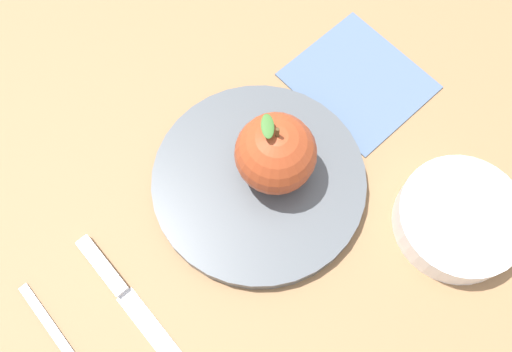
# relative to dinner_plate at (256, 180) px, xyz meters

# --- Properties ---
(ground_plane) EXTENTS (2.40, 2.40, 0.00)m
(ground_plane) POSITION_rel_dinner_plate_xyz_m (-0.00, 0.04, -0.01)
(ground_plane) COLOR olive
(dinner_plate) EXTENTS (0.22, 0.22, 0.02)m
(dinner_plate) POSITION_rel_dinner_plate_xyz_m (0.00, 0.00, 0.00)
(dinner_plate) COLOR #4C5156
(dinner_plate) RESTS_ON ground_plane
(apple) EXTENTS (0.08, 0.08, 0.09)m
(apple) POSITION_rel_dinner_plate_xyz_m (-0.01, -0.02, 0.05)
(apple) COLOR #9E3D1E
(apple) RESTS_ON dinner_plate
(side_bowl) EXTENTS (0.13, 0.13, 0.03)m
(side_bowl) POSITION_rel_dinner_plate_xyz_m (-0.20, -0.05, 0.01)
(side_bowl) COLOR white
(side_bowl) RESTS_ON ground_plane
(knife) EXTENTS (0.18, 0.08, 0.01)m
(knife) POSITION_rel_dinner_plate_xyz_m (0.06, 0.16, -0.01)
(knife) COLOR silver
(knife) RESTS_ON ground_plane
(linen_napkin) EXTENTS (0.18, 0.17, 0.00)m
(linen_napkin) POSITION_rel_dinner_plate_xyz_m (-0.05, -0.17, -0.01)
(linen_napkin) COLOR slate
(linen_napkin) RESTS_ON ground_plane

